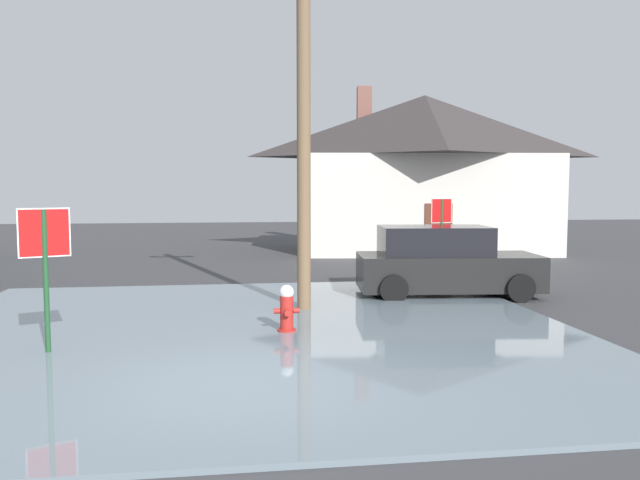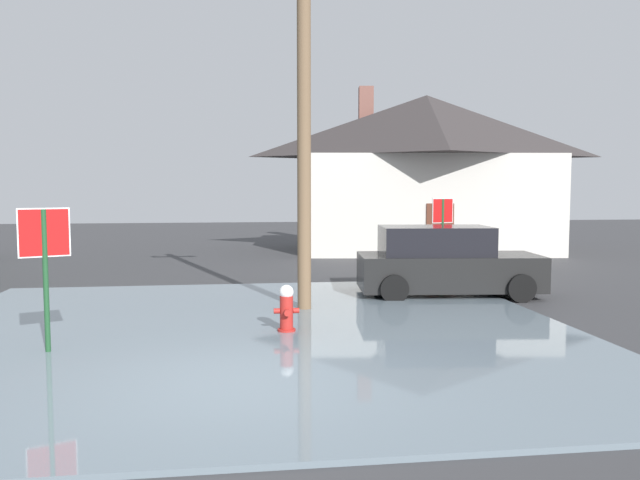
% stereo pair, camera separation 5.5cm
% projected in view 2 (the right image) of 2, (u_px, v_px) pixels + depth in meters
% --- Properties ---
extents(ground_plane, '(80.00, 80.00, 0.10)m').
position_uv_depth(ground_plane, '(238.00, 391.00, 8.07)').
color(ground_plane, '#38383A').
extents(flood_puddle, '(11.50, 10.88, 0.07)m').
position_uv_depth(flood_puddle, '(248.00, 332.00, 11.04)').
color(flood_puddle, slate).
rests_on(flood_puddle, ground).
extents(lane_stop_bar, '(3.10, 0.49, 0.01)m').
position_uv_depth(lane_stop_bar, '(161.00, 460.00, 5.90)').
color(lane_stop_bar, silver).
rests_on(lane_stop_bar, ground).
extents(stop_sign_near, '(0.69, 0.31, 2.25)m').
position_uv_depth(stop_sign_near, '(45.00, 251.00, 9.46)').
color(stop_sign_near, '#1E4C28').
rests_on(stop_sign_near, ground).
extents(fire_hydrant, '(0.44, 0.38, 0.88)m').
position_uv_depth(fire_hydrant, '(286.00, 310.00, 10.95)').
color(fire_hydrant, '#AD231E').
rests_on(fire_hydrant, ground).
extents(utility_pole, '(1.60, 0.28, 7.99)m').
position_uv_depth(utility_pole, '(304.00, 107.00, 12.71)').
color(utility_pole, brown).
rests_on(utility_pole, ground).
extents(stop_sign_far, '(0.67, 0.23, 2.26)m').
position_uv_depth(stop_sign_far, '(442.00, 221.00, 17.88)').
color(stop_sign_far, '#1E4C28').
rests_on(stop_sign_far, ground).
extents(house, '(10.95, 7.70, 6.80)m').
position_uv_depth(house, '(426.00, 170.00, 25.78)').
color(house, beige).
rests_on(house, ground).
extents(parked_car, '(4.35, 2.30, 1.65)m').
position_uv_depth(parked_car, '(445.00, 263.00, 14.88)').
color(parked_car, black).
rests_on(parked_car, ground).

